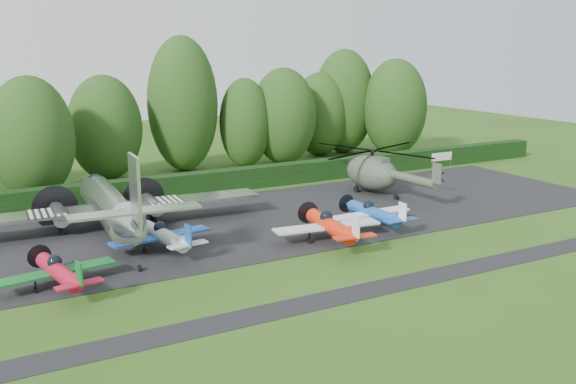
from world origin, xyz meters
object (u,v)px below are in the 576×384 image
light_plane_blue (373,213)px  sign_board (442,157)px  helicopter (372,170)px  transport_plane (111,207)px  light_plane_orange (330,226)px  light_plane_white (164,235)px  light_plane_red (59,271)px

light_plane_blue → sign_board: bearing=38.2°
light_plane_blue → helicopter: bearing=55.5°
sign_board → helicopter: bearing=-155.8°
transport_plane → helicopter: bearing=1.0°
light_plane_orange → sign_board: bearing=26.9°
light_plane_orange → light_plane_blue: (4.96, 1.78, -0.14)m
light_plane_blue → light_plane_white: bearing=174.3°
light_plane_white → helicopter: size_ratio=0.49×
light_plane_orange → sign_board: (26.03, 17.64, -0.13)m
transport_plane → light_plane_red: 10.61m
light_plane_orange → helicopter: helicopter is taller
light_plane_white → light_plane_orange: (10.72, -3.69, 0.12)m
transport_plane → sign_board: (38.82, 8.48, -0.97)m
light_plane_blue → helicopter: (6.60, 9.16, 1.11)m
light_plane_orange → sign_board: 31.45m
light_plane_blue → light_plane_red: bearing=-174.4°
light_plane_red → sign_board: size_ratio=2.43×
transport_plane → light_plane_white: size_ratio=3.18×
light_plane_red → helicopter: 31.59m
transport_plane → light_plane_blue: transport_plane is taller
transport_plane → light_plane_blue: bearing=-25.8°
helicopter → sign_board: bearing=29.1°
transport_plane → light_plane_orange: transport_plane is taller
sign_board → light_plane_red: bearing=-158.9°
transport_plane → light_plane_orange: size_ratio=2.86×
transport_plane → light_plane_orange: 15.76m
helicopter → light_plane_orange: bearing=-132.4°
transport_plane → light_plane_blue: 19.26m
light_plane_white → helicopter: (22.28, 7.25, 1.10)m
light_plane_white → sign_board: size_ratio=2.51×
transport_plane → sign_board: bearing=9.2°
sign_board → light_plane_blue: bearing=-143.7°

